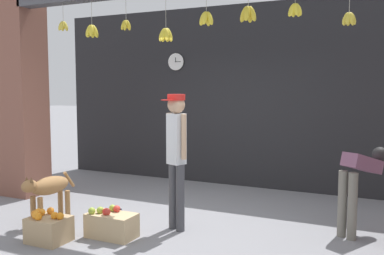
{
  "coord_description": "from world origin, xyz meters",
  "views": [
    {
      "loc": [
        2.56,
        -5.03,
        1.82
      ],
      "look_at": [
        0.0,
        0.37,
        1.27
      ],
      "focal_mm": 40.0,
      "sensor_mm": 36.0,
      "label": 1
    }
  ],
  "objects_px": {
    "fruit_crate_oranges": "(48,228)",
    "water_bottle": "(120,218)",
    "dog": "(48,189)",
    "wall_clock": "(176,62)",
    "fruit_crate_apples": "(111,224)",
    "shopkeeper": "(176,149)",
    "worker_stooping": "(359,178)"
  },
  "relations": [
    {
      "from": "fruit_crate_oranges",
      "to": "water_bottle",
      "type": "relative_size",
      "value": 1.94
    },
    {
      "from": "dog",
      "to": "wall_clock",
      "type": "height_order",
      "value": "wall_clock"
    },
    {
      "from": "dog",
      "to": "fruit_crate_apples",
      "type": "xyz_separation_m",
      "value": [
        1.07,
        -0.06,
        -0.32
      ]
    },
    {
      "from": "dog",
      "to": "fruit_crate_oranges",
      "type": "bearing_deg",
      "value": 49.83
    },
    {
      "from": "fruit_crate_oranges",
      "to": "wall_clock",
      "type": "height_order",
      "value": "wall_clock"
    },
    {
      "from": "dog",
      "to": "wall_clock",
      "type": "bearing_deg",
      "value": -178.05
    },
    {
      "from": "dog",
      "to": "wall_clock",
      "type": "xyz_separation_m",
      "value": [
        0.25,
        3.23,
        1.86
      ]
    },
    {
      "from": "shopkeeper",
      "to": "worker_stooping",
      "type": "distance_m",
      "value": 2.3
    },
    {
      "from": "worker_stooping",
      "to": "wall_clock",
      "type": "distance_m",
      "value": 4.33
    },
    {
      "from": "worker_stooping",
      "to": "water_bottle",
      "type": "height_order",
      "value": "worker_stooping"
    },
    {
      "from": "dog",
      "to": "water_bottle",
      "type": "xyz_separation_m",
      "value": [
        0.92,
        0.34,
        -0.37
      ]
    },
    {
      "from": "dog",
      "to": "wall_clock",
      "type": "distance_m",
      "value": 3.74
    },
    {
      "from": "fruit_crate_apples",
      "to": "water_bottle",
      "type": "distance_m",
      "value": 0.43
    },
    {
      "from": "shopkeeper",
      "to": "water_bottle",
      "type": "relative_size",
      "value": 7.51
    },
    {
      "from": "worker_stooping",
      "to": "wall_clock",
      "type": "height_order",
      "value": "wall_clock"
    },
    {
      "from": "worker_stooping",
      "to": "dog",
      "type": "bearing_deg",
      "value": -130.97
    },
    {
      "from": "fruit_crate_apples",
      "to": "dog",
      "type": "bearing_deg",
      "value": 176.63
    },
    {
      "from": "fruit_crate_apples",
      "to": "worker_stooping",
      "type": "bearing_deg",
      "value": 27.22
    },
    {
      "from": "shopkeeper",
      "to": "dog",
      "type": "bearing_deg",
      "value": 38.23
    },
    {
      "from": "shopkeeper",
      "to": "fruit_crate_apples",
      "type": "xyz_separation_m",
      "value": [
        -0.59,
        -0.59,
        -0.89
      ]
    },
    {
      "from": "dog",
      "to": "worker_stooping",
      "type": "distance_m",
      "value": 4.02
    },
    {
      "from": "fruit_crate_oranges",
      "to": "wall_clock",
      "type": "xyz_separation_m",
      "value": [
        -0.24,
        3.75,
        2.17
      ]
    },
    {
      "from": "dog",
      "to": "worker_stooping",
      "type": "xyz_separation_m",
      "value": [
        3.78,
        1.34,
        0.24
      ]
    },
    {
      "from": "dog",
      "to": "shopkeeper",
      "type": "bearing_deg",
      "value": 114.08
    },
    {
      "from": "shopkeeper",
      "to": "water_bottle",
      "type": "distance_m",
      "value": 1.21
    },
    {
      "from": "shopkeeper",
      "to": "fruit_crate_apples",
      "type": "bearing_deg",
      "value": 65.5
    },
    {
      "from": "fruit_crate_apples",
      "to": "fruit_crate_oranges",
      "type": "bearing_deg",
      "value": -141.96
    },
    {
      "from": "worker_stooping",
      "to": "water_bottle",
      "type": "bearing_deg",
      "value": -131.23
    },
    {
      "from": "shopkeeper",
      "to": "fruit_crate_apples",
      "type": "distance_m",
      "value": 1.22
    },
    {
      "from": "water_bottle",
      "to": "fruit_crate_oranges",
      "type": "bearing_deg",
      "value": -116.75
    },
    {
      "from": "wall_clock",
      "to": "worker_stooping",
      "type": "bearing_deg",
      "value": -28.23
    },
    {
      "from": "dog",
      "to": "worker_stooping",
      "type": "height_order",
      "value": "worker_stooping"
    }
  ]
}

